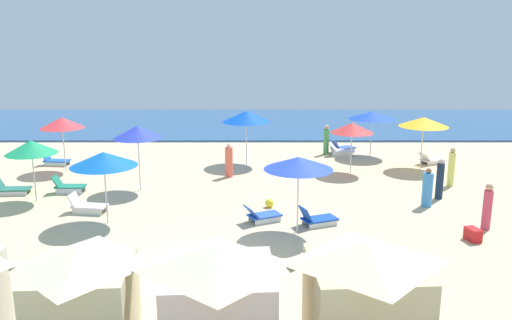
{
  "coord_description": "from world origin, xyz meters",
  "views": [
    {
      "loc": [
        1.81,
        -13.49,
        6.53
      ],
      "look_at": [
        1.73,
        7.5,
        1.36
      ],
      "focal_mm": 37.41,
      "sensor_mm": 36.0,
      "label": 1
    }
  ],
  "objects_px": {
    "lounge_chair_4_0": "(57,160)",
    "lounge_chair_9_0": "(433,160)",
    "beachgoer_1": "(442,180)",
    "beachgoer_4": "(231,161)",
    "umbrella_4": "(64,123)",
    "umbrella_5": "(139,132)",
    "beachgoer_6": "(328,140)",
    "cabana_2": "(221,308)",
    "umbrella_1": "(300,163)",
    "umbrella_8": "(374,116)",
    "beachgoer_5": "(453,168)",
    "lounge_chair_8_0": "(343,148)",
    "umbrella_9": "(426,122)",
    "umbrella_2": "(354,128)",
    "umbrella_3": "(105,159)",
    "cooler_box_2": "(475,235)",
    "umbrella_0": "(33,147)",
    "lounge_chair_0_0": "(14,188)",
    "lounge_chair_1_0": "(318,219)",
    "cabana_1": "(86,305)",
    "lounge_chair_0_1": "(70,186)",
    "beachgoer_2": "(489,208)",
    "lounge_chair_1_1": "(264,215)",
    "beach_ball_0": "(271,203)",
    "lounge_chair_3_0": "(89,206)",
    "lounge_chair_8_1": "(342,151)",
    "beachgoer_3": "(429,189)",
    "umbrella_6": "(248,116)"
  },
  "relations": [
    {
      "from": "lounge_chair_4_0",
      "to": "lounge_chair_9_0",
      "type": "relative_size",
      "value": 0.92
    },
    {
      "from": "beachgoer_1",
      "to": "beachgoer_4",
      "type": "bearing_deg",
      "value": -131.03
    },
    {
      "from": "umbrella_4",
      "to": "umbrella_5",
      "type": "bearing_deg",
      "value": -36.45
    },
    {
      "from": "beachgoer_6",
      "to": "cabana_2",
      "type": "bearing_deg",
      "value": 160.24
    },
    {
      "from": "umbrella_1",
      "to": "umbrella_4",
      "type": "xyz_separation_m",
      "value": [
        -10.37,
        7.83,
        -0.05
      ]
    },
    {
      "from": "umbrella_8",
      "to": "beachgoer_5",
      "type": "relative_size",
      "value": 1.46
    },
    {
      "from": "lounge_chair_8_0",
      "to": "umbrella_9",
      "type": "height_order",
      "value": "umbrella_9"
    },
    {
      "from": "beachgoer_1",
      "to": "beachgoer_4",
      "type": "xyz_separation_m",
      "value": [
        -8.45,
        3.22,
        -0.05
      ]
    },
    {
      "from": "umbrella_2",
      "to": "umbrella_3",
      "type": "height_order",
      "value": "umbrella_3"
    },
    {
      "from": "beachgoer_5",
      "to": "cooler_box_2",
      "type": "relative_size",
      "value": 3.11
    },
    {
      "from": "umbrella_4",
      "to": "umbrella_8",
      "type": "relative_size",
      "value": 1.05
    },
    {
      "from": "beachgoer_1",
      "to": "umbrella_4",
      "type": "bearing_deg",
      "value": -124.88
    },
    {
      "from": "umbrella_0",
      "to": "lounge_chair_0_0",
      "type": "height_order",
      "value": "umbrella_0"
    },
    {
      "from": "lounge_chair_1_0",
      "to": "cabana_1",
      "type": "bearing_deg",
      "value": 123.48
    },
    {
      "from": "lounge_chair_0_1",
      "to": "beachgoer_6",
      "type": "distance_m",
      "value": 13.4
    },
    {
      "from": "cabana_2",
      "to": "umbrella_1",
      "type": "height_order",
      "value": "cabana_2"
    },
    {
      "from": "cabana_2",
      "to": "beachgoer_5",
      "type": "xyz_separation_m",
      "value": [
        9.01,
        12.71,
        -0.57
      ]
    },
    {
      "from": "umbrella_4",
      "to": "beachgoer_1",
      "type": "distance_m",
      "value": 16.86
    },
    {
      "from": "umbrella_2",
      "to": "lounge_chair_0_1",
      "type": "bearing_deg",
      "value": -165.18
    },
    {
      "from": "lounge_chair_0_1",
      "to": "umbrella_1",
      "type": "relative_size",
      "value": 0.5
    },
    {
      "from": "umbrella_5",
      "to": "beachgoer_2",
      "type": "xyz_separation_m",
      "value": [
        12.51,
        -4.5,
        -1.69
      ]
    },
    {
      "from": "lounge_chair_0_0",
      "to": "beachgoer_6",
      "type": "xyz_separation_m",
      "value": [
        13.68,
        7.13,
        0.54
      ]
    },
    {
      "from": "umbrella_0",
      "to": "umbrella_4",
      "type": "relative_size",
      "value": 0.95
    },
    {
      "from": "lounge_chair_1_1",
      "to": "umbrella_9",
      "type": "height_order",
      "value": "umbrella_9"
    },
    {
      "from": "umbrella_0",
      "to": "lounge_chair_0_1",
      "type": "bearing_deg",
      "value": 51.94
    },
    {
      "from": "beachgoer_5",
      "to": "beach_ball_0",
      "type": "xyz_separation_m",
      "value": [
        -7.8,
        -2.83,
        -0.64
      ]
    },
    {
      "from": "beachgoer_1",
      "to": "cooler_box_2",
      "type": "distance_m",
      "value": 4.36
    },
    {
      "from": "lounge_chair_3_0",
      "to": "lounge_chair_8_1",
      "type": "distance_m",
      "value": 13.9
    },
    {
      "from": "lounge_chair_0_1",
      "to": "beachgoer_3",
      "type": "xyz_separation_m",
      "value": [
        14.14,
        -1.72,
        0.41
      ]
    },
    {
      "from": "lounge_chair_9_0",
      "to": "beach_ball_0",
      "type": "distance_m",
      "value": 10.56
    },
    {
      "from": "umbrella_9",
      "to": "beachgoer_1",
      "type": "bearing_deg",
      "value": -98.3
    },
    {
      "from": "beachgoer_5",
      "to": "cabana_2",
      "type": "bearing_deg",
      "value": -125.86
    },
    {
      "from": "umbrella_3",
      "to": "lounge_chair_8_0",
      "type": "xyz_separation_m",
      "value": [
        9.79,
        10.91,
        -2.02
      ]
    },
    {
      "from": "lounge_chair_0_1",
      "to": "lounge_chair_8_0",
      "type": "height_order",
      "value": "lounge_chair_0_1"
    },
    {
      "from": "lounge_chair_0_0",
      "to": "lounge_chair_3_0",
      "type": "bearing_deg",
      "value": -125.34
    },
    {
      "from": "lounge_chair_0_0",
      "to": "umbrella_9",
      "type": "bearing_deg",
      "value": -81.65
    },
    {
      "from": "umbrella_4",
      "to": "umbrella_1",
      "type": "bearing_deg",
      "value": -37.07
    },
    {
      "from": "beachgoer_2",
      "to": "lounge_chair_1_1",
      "type": "bearing_deg",
      "value": 15.22
    },
    {
      "from": "cabana_1",
      "to": "beachgoer_3",
      "type": "distance_m",
      "value": 13.85
    },
    {
      "from": "lounge_chair_8_1",
      "to": "beachgoer_5",
      "type": "distance_m",
      "value": 6.76
    },
    {
      "from": "beachgoer_4",
      "to": "beach_ball_0",
      "type": "distance_m",
      "value": 4.66
    },
    {
      "from": "umbrella_3",
      "to": "beachgoer_1",
      "type": "distance_m",
      "value": 12.75
    },
    {
      "from": "lounge_chair_8_1",
      "to": "umbrella_9",
      "type": "bearing_deg",
      "value": -112.83
    },
    {
      "from": "umbrella_0",
      "to": "beachgoer_5",
      "type": "bearing_deg",
      "value": 7.11
    },
    {
      "from": "beachgoer_2",
      "to": "umbrella_1",
      "type": "bearing_deg",
      "value": 22.99
    },
    {
      "from": "umbrella_5",
      "to": "beach_ball_0",
      "type": "relative_size",
      "value": 8.31
    },
    {
      "from": "umbrella_0",
      "to": "lounge_chair_0_0",
      "type": "relative_size",
      "value": 1.78
    },
    {
      "from": "umbrella_5",
      "to": "beachgoer_2",
      "type": "height_order",
      "value": "umbrella_5"
    },
    {
      "from": "umbrella_6",
      "to": "lounge_chair_8_1",
      "type": "height_order",
      "value": "umbrella_6"
    },
    {
      "from": "umbrella_2",
      "to": "lounge_chair_3_0",
      "type": "xyz_separation_m",
      "value": [
        -10.6,
        -5.61,
        -1.86
      ]
    }
  ]
}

